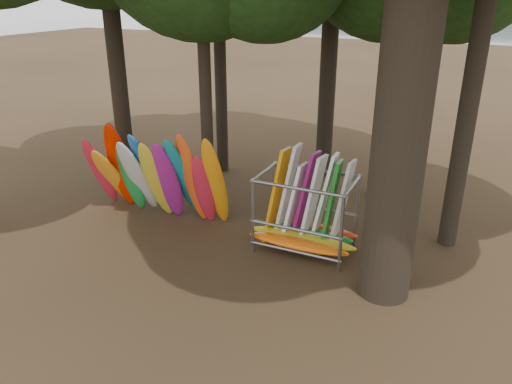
% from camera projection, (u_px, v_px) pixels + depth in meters
% --- Properties ---
extents(ground, '(120.00, 120.00, 0.00)m').
position_uv_depth(ground, '(221.00, 257.00, 13.47)').
color(ground, '#47331E').
rests_on(ground, ground).
extents(lake, '(160.00, 160.00, 0.00)m').
position_uv_depth(lake, '(448.00, 43.00, 63.65)').
color(lake, gray).
rests_on(lake, ground).
extents(far_shore, '(160.00, 4.00, 4.00)m').
position_uv_depth(far_shore, '(473.00, 10.00, 104.69)').
color(far_shore, black).
rests_on(far_shore, ground).
extents(kayak_row, '(4.89, 1.94, 3.14)m').
position_uv_depth(kayak_row, '(154.00, 177.00, 15.26)').
color(kayak_row, red).
rests_on(kayak_row, ground).
extents(storage_rack, '(3.04, 1.62, 2.91)m').
position_uv_depth(storage_rack, '(305.00, 216.00, 13.52)').
color(storage_rack, gray).
rests_on(storage_rack, ground).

